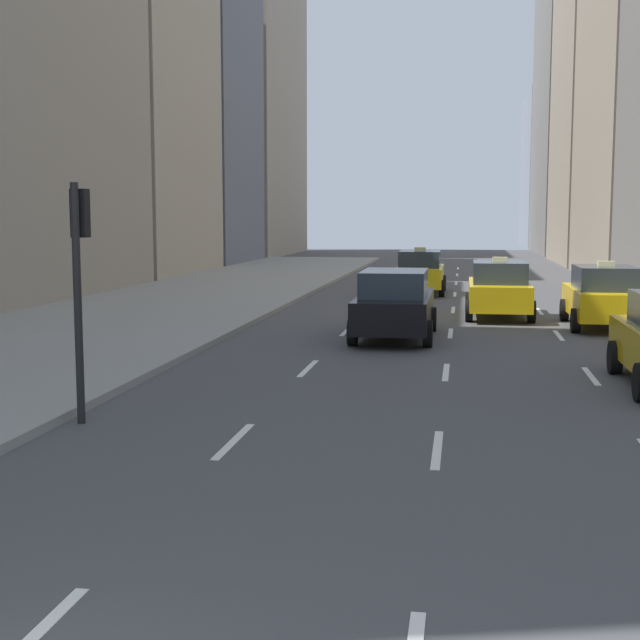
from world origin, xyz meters
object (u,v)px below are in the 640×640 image
at_px(sedan_black_near, 395,304).
at_px(taxi_lead, 420,272).
at_px(taxi_third, 604,296).
at_px(taxi_second, 499,289).
at_px(traffic_light_pole, 79,263).

bearing_deg(sedan_black_near, taxi_lead, 90.00).
bearing_deg(taxi_third, taxi_second, 143.71).
xyz_separation_m(taxi_lead, traffic_light_pole, (-3.95, -23.34, 1.53)).
xyz_separation_m(taxi_second, taxi_third, (2.80, -2.06, 0.00)).
relative_size(taxi_second, traffic_light_pole, 1.22).
xyz_separation_m(taxi_second, sedan_black_near, (-2.80, -5.23, 0.01)).
xyz_separation_m(sedan_black_near, traffic_light_pole, (-3.95, -10.03, 1.52)).
height_order(taxi_lead, taxi_second, same).
bearing_deg(taxi_second, sedan_black_near, -118.17).
distance_m(taxi_third, traffic_light_pole, 16.36).
height_order(sedan_black_near, traffic_light_pole, traffic_light_pole).
relative_size(taxi_lead, sedan_black_near, 0.91).
height_order(taxi_lead, traffic_light_pole, traffic_light_pole).
height_order(taxi_third, sedan_black_near, taxi_third).
bearing_deg(sedan_black_near, taxi_second, 61.83).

